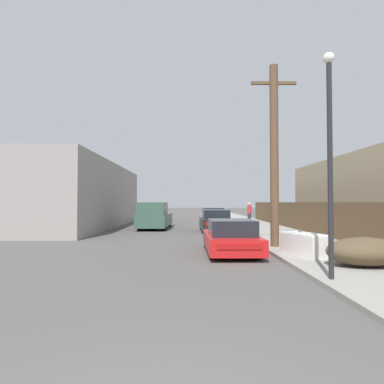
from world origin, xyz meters
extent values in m
cube|color=gray|center=(5.30, 23.50, 0.06)|extent=(4.20, 63.00, 0.12)
cube|color=white|center=(4.09, 8.79, 0.47)|extent=(1.22, 1.86, 0.69)
cube|color=white|center=(4.09, 8.79, 0.83)|extent=(1.17, 1.79, 0.03)
cube|color=#333335|center=(4.12, 9.36, 0.86)|extent=(0.09, 0.20, 0.02)
cube|color=gray|center=(4.01, 9.05, 0.85)|extent=(0.74, 0.29, 0.01)
cube|color=gray|center=(4.17, 8.54, 0.85)|extent=(0.74, 0.29, 0.01)
cube|color=red|center=(1.82, 10.23, 0.42)|extent=(1.82, 4.39, 0.54)
cube|color=black|center=(1.83, 9.83, 0.96)|extent=(1.56, 2.11, 0.54)
cube|color=#B21414|center=(1.84, 8.02, 0.52)|extent=(1.40, 0.04, 0.19)
cylinder|color=black|center=(1.04, 11.58, 0.34)|extent=(0.20, 0.67, 0.67)
cylinder|color=black|center=(2.59, 11.59, 0.34)|extent=(0.20, 0.67, 0.67)
cylinder|color=black|center=(1.05, 8.86, 0.34)|extent=(0.20, 0.67, 0.67)
cylinder|color=black|center=(2.61, 8.87, 0.34)|extent=(0.20, 0.67, 0.67)
cube|color=black|center=(2.00, 19.57, 0.49)|extent=(1.91, 4.26, 0.69)
cube|color=black|center=(2.00, 19.40, 1.11)|extent=(1.63, 2.39, 0.54)
cube|color=#B21414|center=(2.03, 17.44, 0.61)|extent=(1.46, 0.05, 0.24)
cylinder|color=black|center=(1.17, 20.88, 0.34)|extent=(0.21, 0.67, 0.67)
cylinder|color=black|center=(2.80, 20.89, 0.34)|extent=(0.21, 0.67, 0.67)
cylinder|color=black|center=(1.20, 18.25, 0.34)|extent=(0.21, 0.67, 0.67)
cylinder|color=black|center=(2.83, 18.27, 0.34)|extent=(0.21, 0.67, 0.67)
cube|color=silver|center=(2.35, 26.95, 0.49)|extent=(2.07, 4.52, 0.69)
cube|color=black|center=(2.36, 26.78, 1.10)|extent=(1.70, 2.57, 0.54)
cube|color=#B21414|center=(2.48, 24.73, 0.61)|extent=(1.40, 0.11, 0.24)
cylinder|color=black|center=(1.48, 28.28, 0.32)|extent=(0.24, 0.64, 0.63)
cylinder|color=black|center=(3.04, 28.37, 0.32)|extent=(0.24, 0.64, 0.63)
cylinder|color=black|center=(1.65, 25.54, 0.32)|extent=(0.24, 0.64, 0.63)
cylinder|color=black|center=(3.21, 25.63, 0.32)|extent=(0.24, 0.64, 0.63)
cube|color=#385647|center=(-2.07, 21.96, 0.61)|extent=(2.16, 5.77, 0.83)
cube|color=#385647|center=(-2.13, 20.39, 1.44)|extent=(1.92, 2.63, 0.83)
cube|color=black|center=(-2.13, 20.39, 1.46)|extent=(1.95, 2.58, 0.46)
cylinder|color=black|center=(-1.34, 20.16, 0.39)|extent=(0.29, 0.79, 0.78)
cylinder|color=black|center=(-2.95, 20.22, 0.39)|extent=(0.29, 0.79, 0.78)
cylinder|color=black|center=(-1.20, 23.69, 0.39)|extent=(0.29, 0.79, 0.78)
cylinder|color=black|center=(-2.80, 23.75, 0.39)|extent=(0.29, 0.79, 0.78)
cylinder|color=brown|center=(3.69, 11.10, 3.74)|extent=(0.34, 0.34, 7.23)
cube|color=brown|center=(3.69, 11.10, 6.63)|extent=(1.80, 0.12, 0.12)
cylinder|color=#232326|center=(3.53, 5.38, 2.59)|extent=(0.12, 0.12, 4.95)
sphere|color=white|center=(3.53, 5.38, 5.20)|extent=(0.26, 0.26, 0.26)
ellipsoid|color=brown|center=(5.10, 6.93, 0.51)|extent=(2.07, 1.47, 0.78)
cube|color=brown|center=(7.25, 17.05, 0.99)|extent=(0.08, 31.58, 1.74)
cube|color=gray|center=(-8.60, 23.81, 2.36)|extent=(7.00, 19.20, 4.71)
cube|color=tan|center=(12.30, 18.87, 2.32)|extent=(6.00, 14.88, 4.65)
cylinder|color=#282D42|center=(5.20, 25.12, 0.53)|extent=(0.28, 0.28, 0.83)
cylinder|color=#B72D33|center=(5.20, 25.12, 1.27)|extent=(0.34, 0.34, 0.65)
sphere|color=#DBB293|center=(5.20, 25.12, 1.72)|extent=(0.25, 0.25, 0.25)
camera|label=1|loc=(0.28, -2.40, 1.86)|focal=32.00mm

